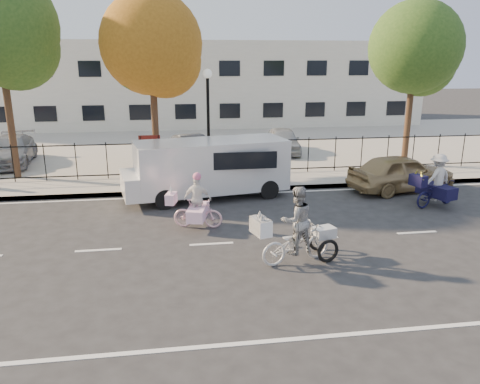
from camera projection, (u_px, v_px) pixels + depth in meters
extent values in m
plane|color=#333334|center=(211.00, 244.00, 12.78)|extent=(120.00, 120.00, 0.00)
cube|color=#A8A399|center=(200.00, 191.00, 17.56)|extent=(60.00, 0.10, 0.15)
cube|color=#A8A399|center=(198.00, 184.00, 18.55)|extent=(60.00, 2.20, 0.15)
cube|color=#A8A399|center=(189.00, 144.00, 27.02)|extent=(60.00, 15.60, 0.15)
cube|color=silver|center=(183.00, 83.00, 35.71)|extent=(34.00, 10.00, 6.00)
cylinder|color=black|center=(208.00, 129.00, 18.71)|extent=(0.12, 0.12, 4.00)
sphere|color=white|center=(207.00, 74.00, 18.12)|extent=(0.36, 0.36, 0.36)
cylinder|color=black|center=(141.00, 158.00, 18.64)|extent=(0.06, 0.06, 1.80)
cylinder|color=black|center=(159.00, 157.00, 18.74)|extent=(0.06, 0.06, 1.80)
cube|color=#59140F|center=(150.00, 143.00, 18.53)|extent=(0.85, 0.04, 0.60)
imported|color=silver|center=(296.00, 243.00, 11.55)|extent=(1.97, 1.13, 0.98)
imported|color=white|center=(297.00, 220.00, 11.38)|extent=(0.98, 0.85, 1.71)
cube|color=white|center=(261.00, 226.00, 11.00)|extent=(0.48, 0.66, 0.39)
cone|color=white|center=(260.00, 214.00, 11.05)|extent=(0.15, 0.15, 0.20)
cone|color=white|center=(262.00, 218.00, 10.80)|extent=(0.15, 0.15, 0.20)
torus|color=black|center=(328.00, 251.00, 11.56)|extent=(0.61, 0.25, 0.61)
torus|color=black|center=(319.00, 240.00, 12.28)|extent=(0.61, 0.25, 0.61)
cube|color=white|center=(324.00, 232.00, 11.82)|extent=(0.63, 0.51, 0.27)
imported|color=beige|center=(198.00, 213.00, 13.90)|extent=(1.53, 0.77, 0.88)
imported|color=white|center=(198.00, 199.00, 13.78)|extent=(0.88, 0.53, 1.39)
cube|color=#FFC2DF|center=(171.00, 198.00, 13.86)|extent=(0.38, 0.54, 0.32)
cone|color=white|center=(171.00, 189.00, 13.78)|extent=(0.11, 0.11, 0.28)
cube|color=#FFC2DF|center=(198.00, 212.00, 13.89)|extent=(0.76, 1.23, 0.35)
sphere|color=pink|center=(197.00, 177.00, 13.59)|extent=(0.25, 0.25, 0.25)
imported|color=#111138|center=(436.00, 193.00, 15.93)|extent=(1.84, 1.13, 0.91)
imported|color=silver|center=(438.00, 177.00, 15.77)|extent=(1.17, 0.89, 1.60)
cube|color=black|center=(418.00, 180.00, 15.38)|extent=(0.47, 0.63, 0.36)
cone|color=gold|center=(416.00, 173.00, 15.49)|extent=(0.12, 0.24, 0.33)
cone|color=gold|center=(422.00, 176.00, 15.15)|extent=(0.12, 0.24, 0.33)
cube|color=black|center=(436.00, 190.00, 15.90)|extent=(0.95, 1.43, 0.41)
cube|color=white|center=(212.00, 165.00, 16.78)|extent=(5.60, 2.91, 1.78)
cube|color=white|center=(130.00, 181.00, 16.52)|extent=(0.84, 1.98, 0.79)
cylinder|color=black|center=(159.00, 197.00, 15.93)|extent=(0.73, 0.38, 0.69)
cylinder|color=black|center=(160.00, 183.00, 17.58)|extent=(0.73, 0.38, 0.69)
cylinder|color=black|center=(267.00, 192.00, 16.45)|extent=(0.73, 0.38, 0.69)
cylinder|color=black|center=(258.00, 180.00, 18.10)|extent=(0.73, 0.38, 0.69)
imported|color=tan|center=(401.00, 173.00, 17.74)|extent=(4.36, 2.44, 1.40)
imported|color=#94969B|center=(11.00, 150.00, 21.53)|extent=(2.26, 4.61, 1.29)
imported|color=#45494C|center=(193.00, 148.00, 22.46)|extent=(2.43, 3.76, 1.17)
imported|color=#9EA2A6|center=(283.00, 140.00, 24.11)|extent=(1.86, 3.89, 1.28)
cylinder|color=#442D1D|center=(10.00, 116.00, 18.64)|extent=(0.28, 0.28, 5.28)
sphere|color=#385B1E|center=(16.00, 47.00, 18.16)|extent=(3.32, 3.32, 3.32)
cylinder|color=#442D1D|center=(155.00, 121.00, 19.41)|extent=(0.28, 0.28, 4.76)
sphere|color=#9F6219|center=(151.00, 43.00, 18.56)|extent=(4.08, 4.08, 4.08)
sphere|color=#9F6219|center=(165.00, 61.00, 19.01)|extent=(2.99, 2.99, 2.99)
cylinder|color=#442D1D|center=(408.00, 117.00, 21.06)|extent=(0.28, 0.28, 4.67)
sphere|color=#385B1E|center=(415.00, 47.00, 20.23)|extent=(4.00, 4.00, 4.00)
sphere|color=#385B1E|center=(422.00, 63.00, 20.67)|extent=(2.93, 2.93, 2.93)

